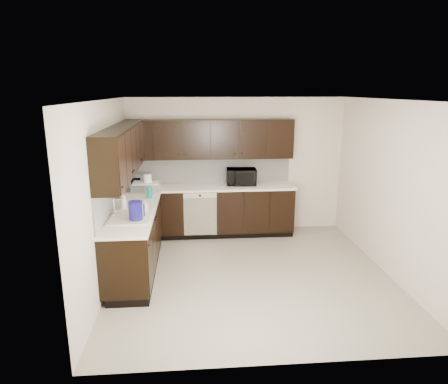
% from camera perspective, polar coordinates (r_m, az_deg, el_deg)
% --- Properties ---
extents(floor, '(4.00, 4.00, 0.00)m').
position_cam_1_polar(floor, '(6.00, 3.84, -11.62)').
color(floor, '#A09885').
rests_on(floor, ground).
extents(ceiling, '(4.00, 4.00, 0.00)m').
position_cam_1_polar(ceiling, '(5.39, 4.30, 13.00)').
color(ceiling, white).
rests_on(ceiling, wall_back).
extents(wall_back, '(4.00, 0.02, 2.50)m').
position_cam_1_polar(wall_back, '(7.50, 1.76, 3.81)').
color(wall_back, beige).
rests_on(wall_back, floor).
extents(wall_left, '(0.02, 4.00, 2.50)m').
position_cam_1_polar(wall_left, '(5.63, -16.52, -0.39)').
color(wall_left, beige).
rests_on(wall_left, floor).
extents(wall_right, '(0.02, 4.00, 2.50)m').
position_cam_1_polar(wall_right, '(6.19, 22.68, 0.40)').
color(wall_right, beige).
rests_on(wall_right, floor).
extents(wall_front, '(4.00, 0.02, 2.50)m').
position_cam_1_polar(wall_front, '(3.70, 8.76, -7.68)').
color(wall_front, beige).
rests_on(wall_front, floor).
extents(lower_cabinets, '(3.00, 2.80, 0.90)m').
position_cam_1_polar(lower_cabinets, '(6.81, -5.92, -4.66)').
color(lower_cabinets, black).
rests_on(lower_cabinets, floor).
extents(countertop, '(3.03, 2.83, 0.04)m').
position_cam_1_polar(countertop, '(6.66, -6.06, -0.54)').
color(countertop, white).
rests_on(countertop, lower_cabinets).
extents(backsplash, '(3.00, 2.80, 0.48)m').
position_cam_1_polar(backsplash, '(6.81, -7.84, 1.99)').
color(backsplash, silver).
rests_on(backsplash, countertop).
extents(upper_cabinets, '(3.00, 2.80, 0.70)m').
position_cam_1_polar(upper_cabinets, '(6.59, -7.06, 6.81)').
color(upper_cabinets, black).
rests_on(upper_cabinets, wall_back).
extents(dishwasher, '(0.58, 0.04, 0.78)m').
position_cam_1_polar(dishwasher, '(7.05, -3.41, -2.79)').
color(dishwasher, beige).
rests_on(dishwasher, lower_cabinets).
extents(sink, '(0.54, 0.82, 0.42)m').
position_cam_1_polar(sink, '(5.66, -13.11, -3.98)').
color(sink, beige).
rests_on(sink, countertop).
extents(microwave, '(0.55, 0.39, 0.29)m').
position_cam_1_polar(microwave, '(7.29, 2.48, 2.19)').
color(microwave, black).
rests_on(microwave, countertop).
extents(soap_bottle_a, '(0.09, 0.09, 0.19)m').
position_cam_1_polar(soap_bottle_a, '(5.76, -11.20, -1.95)').
color(soap_bottle_a, gray).
rests_on(soap_bottle_a, countertop).
extents(soap_bottle_b, '(0.13, 0.13, 0.26)m').
position_cam_1_polar(soap_bottle_b, '(5.97, -14.19, -1.21)').
color(soap_bottle_b, gray).
rests_on(soap_bottle_b, countertop).
extents(toaster_oven, '(0.44, 0.38, 0.24)m').
position_cam_1_polar(toaster_oven, '(7.29, -11.82, 1.65)').
color(toaster_oven, silver).
rests_on(toaster_oven, countertop).
extents(storage_bin, '(0.48, 0.42, 0.16)m').
position_cam_1_polar(storage_bin, '(6.91, -11.11, 0.67)').
color(storage_bin, silver).
rests_on(storage_bin, countertop).
extents(blue_pitcher, '(0.18, 0.18, 0.27)m').
position_cam_1_polar(blue_pitcher, '(5.39, -12.51, -2.71)').
color(blue_pitcher, navy).
rests_on(blue_pitcher, countertop).
extents(teal_tumbler, '(0.11, 0.11, 0.19)m').
position_cam_1_polar(teal_tumbler, '(6.51, -10.62, -0.00)').
color(teal_tumbler, '#0B7C7D').
rests_on(teal_tumbler, countertop).
extents(paper_towel_roll, '(0.16, 0.16, 0.31)m').
position_cam_1_polar(paper_towel_roll, '(6.89, -10.84, 1.27)').
color(paper_towel_roll, white).
rests_on(paper_towel_roll, countertop).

